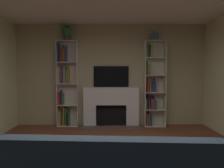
{
  "coord_description": "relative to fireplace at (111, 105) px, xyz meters",
  "views": [
    {
      "loc": [
        -0.05,
        -2.95,
        1.5
      ],
      "look_at": [
        0.0,
        1.28,
        1.24
      ],
      "focal_mm": 36.25,
      "sensor_mm": 36.0,
      "label": 1
    }
  ],
  "objects": [
    {
      "name": "tv",
      "position": [
        0.0,
        0.1,
        0.77
      ],
      "size": [
        0.95,
        0.06,
        0.56
      ],
      "primitive_type": "cube",
      "color": "black",
      "rests_on": "fireplace"
    },
    {
      "name": "fireplace",
      "position": [
        0.0,
        0.0,
        0.0
      ],
      "size": [
        1.57,
        0.55,
        1.04
      ],
      "color": "white",
      "rests_on": "ground_plane"
    },
    {
      "name": "potted_plant",
      "position": [
        -1.16,
        -0.02,
        1.94
      ],
      "size": [
        0.28,
        0.28,
        0.39
      ],
      "color": "#4C4B5A",
      "rests_on": "bookshelf_left"
    },
    {
      "name": "bookshelf_right",
      "position": [
        1.1,
        0.0,
        0.51
      ],
      "size": [
        0.56,
        0.33,
        2.28
      ],
      "color": "silver",
      "rests_on": "ground_plane"
    },
    {
      "name": "vase_with_flowers",
      "position": [
        1.16,
        -0.02,
        1.84
      ],
      "size": [
        0.15,
        0.15,
        0.37
      ],
      "color": "teal",
      "rests_on": "bookshelf_right"
    },
    {
      "name": "bookshelf_left",
      "position": [
        -1.22,
        0.03,
        0.57
      ],
      "size": [
        0.56,
        0.26,
        2.28
      ],
      "color": "silver",
      "rests_on": "ground_plane"
    },
    {
      "name": "wall_back_accent",
      "position": [
        0.0,
        0.16,
        0.81
      ],
      "size": [
        5.23,
        0.06,
        2.74
      ],
      "primitive_type": "cube",
      "color": "tan",
      "rests_on": "ground_plane"
    }
  ]
}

